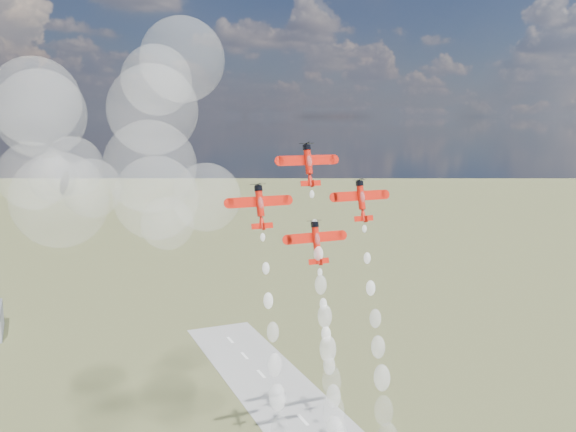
{
  "coord_description": "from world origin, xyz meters",
  "views": [
    {
      "loc": [
        -78.36,
        -122.26,
        99.86
      ],
      "look_at": [
        -25.87,
        1.75,
        77.9
      ],
      "focal_mm": 38.0,
      "sensor_mm": 36.0,
      "label": 1
    }
  ],
  "objects_px": {
    "plane_lead": "(308,164)",
    "plane_slot": "(316,241)",
    "plane_left": "(260,206)",
    "plane_right": "(361,200)"
  },
  "relations": [
    {
      "from": "plane_lead",
      "to": "plane_slot",
      "type": "relative_size",
      "value": 1.0
    },
    {
      "from": "plane_left",
      "to": "plane_slot",
      "type": "height_order",
      "value": "plane_left"
    },
    {
      "from": "plane_right",
      "to": "plane_slot",
      "type": "xyz_separation_m",
      "value": [
        -12.71,
        -2.27,
        -8.6
      ]
    },
    {
      "from": "plane_left",
      "to": "plane_slot",
      "type": "xyz_separation_m",
      "value": [
        12.71,
        -2.27,
        -8.6
      ]
    },
    {
      "from": "plane_right",
      "to": "plane_slot",
      "type": "relative_size",
      "value": 1.0
    },
    {
      "from": "plane_left",
      "to": "plane_right",
      "type": "height_order",
      "value": "same"
    },
    {
      "from": "plane_lead",
      "to": "plane_slot",
      "type": "distance_m",
      "value": 17.79
    },
    {
      "from": "plane_slot",
      "to": "plane_right",
      "type": "bearing_deg",
      "value": 10.14
    },
    {
      "from": "plane_left",
      "to": "plane_slot",
      "type": "distance_m",
      "value": 15.51
    },
    {
      "from": "plane_left",
      "to": "plane_slot",
      "type": "relative_size",
      "value": 1.0
    }
  ]
}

